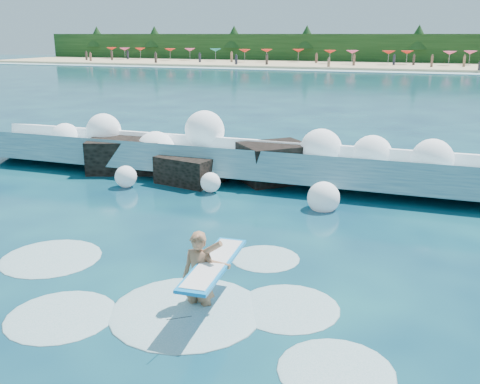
{
  "coord_description": "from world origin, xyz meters",
  "views": [
    {
      "loc": [
        5.81,
        -9.98,
        4.97
      ],
      "look_at": [
        1.5,
        2.0,
        1.2
      ],
      "focal_mm": 40.0,
      "sensor_mm": 36.0,
      "label": 1
    }
  ],
  "objects": [
    {
      "name": "treeline",
      "position": [
        0.0,
        88.0,
        2.5
      ],
      "size": [
        140.0,
        4.0,
        5.0
      ],
      "primitive_type": "cube",
      "color": "black",
      "rests_on": "ground"
    },
    {
      "name": "breaking_wave",
      "position": [
        -0.87,
        7.69,
        0.59
      ],
      "size": [
        19.73,
        3.0,
        1.7
      ],
      "color": "teal",
      "rests_on": "ground"
    },
    {
      "name": "beach_umbrellas",
      "position": [
        0.06,
        79.77,
        2.25
      ],
      "size": [
        110.75,
        6.72,
        0.5
      ],
      "color": "red",
      "rests_on": "ground"
    },
    {
      "name": "rock_cluster",
      "position": [
        -2.3,
        7.14,
        0.49
      ],
      "size": [
        8.71,
        3.57,
        1.55
      ],
      "color": "black",
      "rests_on": "ground"
    },
    {
      "name": "wet_band",
      "position": [
        0.0,
        67.0,
        0.04
      ],
      "size": [
        140.0,
        5.0,
        0.08
      ],
      "primitive_type": "cube",
      "color": "silver",
      "rests_on": "ground"
    },
    {
      "name": "surf_foam",
      "position": [
        1.33,
        -1.62,
        0.0
      ],
      "size": [
        9.04,
        5.61,
        0.15
      ],
      "color": "silver",
      "rests_on": "ground"
    },
    {
      "name": "wave_spray",
      "position": [
        -0.66,
        7.49,
        1.08
      ],
      "size": [
        15.13,
        4.38,
        2.4
      ],
      "color": "white",
      "rests_on": "ground"
    },
    {
      "name": "beach",
      "position": [
        0.0,
        78.0,
        0.2
      ],
      "size": [
        140.0,
        20.0,
        0.4
      ],
      "primitive_type": "cube",
      "color": "tan",
      "rests_on": "ground"
    },
    {
      "name": "ground",
      "position": [
        0.0,
        0.0,
        0.0
      ],
      "size": [
        200.0,
        200.0,
        0.0
      ],
      "primitive_type": "plane",
      "color": "#082442",
      "rests_on": "ground"
    },
    {
      "name": "surfer_with_board",
      "position": [
        2.08,
        -1.67,
        0.67
      ],
      "size": [
        0.98,
        2.96,
        1.81
      ],
      "color": "#A26D4B",
      "rests_on": "ground"
    },
    {
      "name": "beachgoers",
      "position": [
        0.54,
        74.02,
        1.11
      ],
      "size": [
        96.53,
        13.03,
        1.94
      ],
      "color": "#3F332D",
      "rests_on": "ground"
    }
  ]
}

